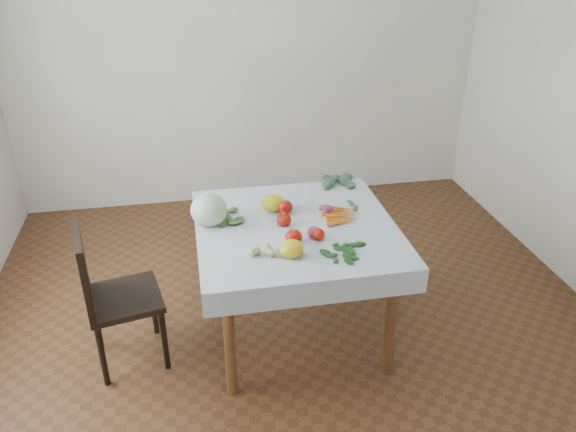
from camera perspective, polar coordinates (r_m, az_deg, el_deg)
name	(u,v)px	position (r m, az deg, el deg)	size (l,w,h in m)	color
ground	(295,330)	(3.61, 0.74, -11.55)	(4.00, 4.00, 0.00)	#5A331C
back_wall	(248,48)	(4.85, -4.04, 16.66)	(4.00, 0.04, 2.70)	white
table	(296,241)	(3.23, 0.81, -2.58)	(1.00, 1.00, 0.75)	brown
tablecloth	(296,226)	(3.18, 0.82, -1.04)	(1.12, 1.12, 0.01)	white
chair	(107,290)	(3.25, -17.91, -7.19)	(0.47, 0.47, 0.87)	black
cabbage	(209,210)	(3.18, -8.05, 0.61)	(0.21, 0.21, 0.19)	#ADC2A3
tomato_a	(284,220)	(3.17, -0.43, -0.38)	(0.09, 0.09, 0.07)	#AA150B
tomato_b	(285,207)	(3.30, -0.31, 0.92)	(0.09, 0.09, 0.08)	#AA150B
tomato_c	(319,234)	(3.04, 3.12, -1.86)	(0.07, 0.07, 0.06)	#AA150B
tomato_d	(294,237)	(2.99, 0.58, -2.14)	(0.09, 0.09, 0.08)	#AA150B
heirloom_back	(273,203)	(3.33, -1.55, 1.36)	(0.14, 0.14, 0.10)	gold
heirloom_front	(291,249)	(2.88, 0.35, -3.33)	(0.13, 0.13, 0.09)	gold
onion_a	(314,232)	(3.06, 2.65, -1.63)	(0.07, 0.07, 0.06)	maroon
onion_b	(327,210)	(3.30, 3.99, 0.65)	(0.07, 0.07, 0.06)	maroon
tomatillo_cluster	(259,251)	(2.91, -3.00, -3.60)	(0.15, 0.09, 0.04)	#AECF77
carrot_bunch	(342,214)	(3.28, 5.55, 0.16)	(0.21, 0.24, 0.03)	orange
kale_bunch	(335,183)	(3.67, 4.80, 3.38)	(0.29, 0.26, 0.04)	#3C6248
basil_bunch	(348,251)	(2.95, 6.09, -3.58)	(0.28, 0.22, 0.01)	#19511C
dill_bunch	(221,217)	(3.27, -6.79, -0.09)	(0.26, 0.20, 0.03)	#4E873E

